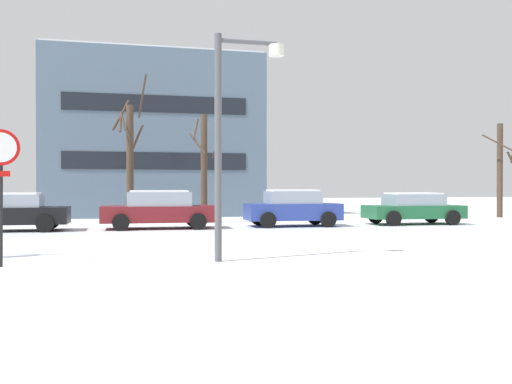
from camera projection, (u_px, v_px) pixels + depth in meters
ground_plane at (41, 253)px, 15.11m from camera, size 120.00×120.00×0.00m
road_surface at (50, 242)px, 18.04m from camera, size 80.00×8.05×0.00m
stop_sign at (1, 170)px, 12.62m from camera, size 0.75×0.17×2.88m
street_lamp at (231, 121)px, 13.54m from camera, size 1.61×0.36×5.08m
parked_car_black at (9, 212)px, 22.37m from camera, size 4.36×2.13×1.42m
parked_car_maroon at (159, 209)px, 23.68m from camera, size 4.52×2.16×1.50m
parked_car_blue at (293, 208)px, 25.08m from camera, size 3.93×2.14×1.52m
parked_car_green at (413, 208)px, 26.38m from camera, size 4.25×2.22×1.38m
tree_far_mid at (130, 158)px, 27.41m from camera, size 1.56×1.32×6.70m
tree_far_right at (501, 168)px, 32.05m from camera, size 2.28×1.64×4.98m
tree_far_left at (204, 167)px, 27.38m from camera, size 1.29×1.27×4.91m
building_far_left at (149, 139)px, 36.62m from camera, size 11.90×10.64×9.02m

